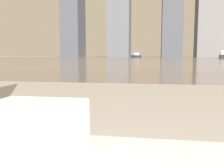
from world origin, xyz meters
name	(u,v)px	position (x,y,z in m)	size (l,w,h in m)	color
towel_stack	(38,129)	(-0.06, 0.84, 0.57)	(0.26, 0.17, 0.16)	white
harbor_water	(152,59)	(0.00, 62.00, 0.01)	(180.00, 110.00, 0.01)	gray
harbor_boat_1	(224,56)	(17.18, 65.13, 0.70)	(2.73, 5.49, 1.97)	#2D2D33
harbor_boat_4	(136,56)	(-5.30, 83.00, 0.60)	(3.30, 4.70, 1.68)	navy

